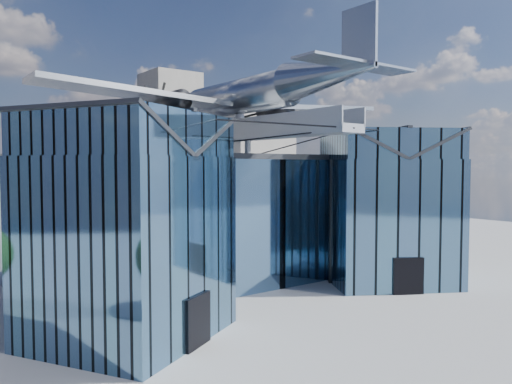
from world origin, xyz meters
TOP-DOWN VIEW (x-y plane):
  - ground_plane at (0.00, 0.00)m, footprint 120.00×120.00m
  - museum at (0.00, 5.82)m, footprint 32.88×24.50m
  - bg_towers at (1.45, 50.49)m, footprint 77.00×24.50m
  - tree_plaza_e at (18.41, -0.09)m, footprint 3.71×3.71m
  - tree_side_e at (19.89, 5.25)m, footprint 3.90×3.90m

SIDE VIEW (x-z plane):
  - ground_plane at x=0.00m, z-range 0.00..0.00m
  - tree_plaza_e at x=18.41m, z-range 0.82..5.46m
  - tree_side_e at x=19.89m, z-range 1.02..6.80m
  - museum at x=0.00m, z-range -3.26..14.34m
  - bg_towers at x=1.45m, z-range -2.99..23.01m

